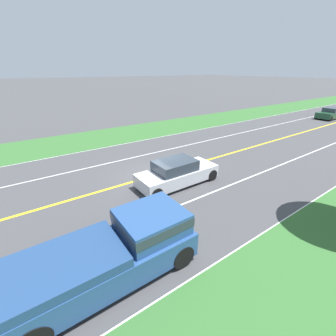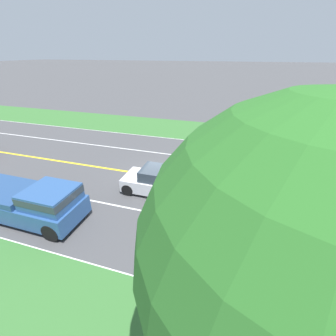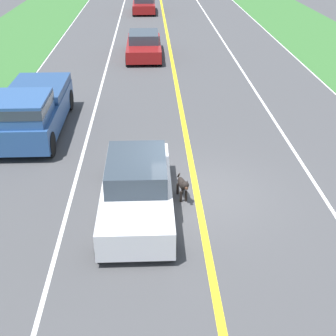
% 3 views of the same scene
% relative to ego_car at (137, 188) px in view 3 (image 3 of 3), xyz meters
% --- Properties ---
extents(ground_plane, '(400.00, 400.00, 0.00)m').
position_rel_ego_car_xyz_m(ground_plane, '(-1.64, -0.70, -0.67)').
color(ground_plane, '#424244').
extents(centre_divider_line, '(0.18, 160.00, 0.01)m').
position_rel_ego_car_xyz_m(centre_divider_line, '(-1.64, -0.70, -0.67)').
color(centre_divider_line, yellow).
rests_on(centre_divider_line, ground).
extents(lane_dash_same_dir, '(0.10, 160.00, 0.01)m').
position_rel_ego_car_xyz_m(lane_dash_same_dir, '(1.86, -0.70, -0.67)').
color(lane_dash_same_dir, white).
rests_on(lane_dash_same_dir, ground).
extents(lane_dash_oncoming, '(0.10, 160.00, 0.01)m').
position_rel_ego_car_xyz_m(lane_dash_oncoming, '(-5.14, -0.70, -0.67)').
color(lane_dash_oncoming, white).
rests_on(lane_dash_oncoming, ground).
extents(ego_car, '(1.80, 4.65, 1.44)m').
position_rel_ego_car_xyz_m(ego_car, '(0.00, 0.00, 0.00)').
color(ego_car, silver).
rests_on(ego_car, ground).
extents(dog, '(0.32, 1.08, 0.72)m').
position_rel_ego_car_xyz_m(dog, '(-1.22, -0.49, -0.22)').
color(dog, black).
rests_on(dog, ground).
extents(pickup_truck, '(2.11, 5.39, 1.81)m').
position_rel_ego_car_xyz_m(pickup_truck, '(3.81, -5.23, 0.26)').
color(pickup_truck, '#284C84').
rests_on(pickup_truck, ground).
extents(car_trailing_near, '(1.91, 4.80, 1.30)m').
position_rel_ego_car_xyz_m(car_trailing_near, '(-0.11, -16.01, -0.06)').
color(car_trailing_near, maroon).
rests_on(car_trailing_near, ground).
extents(car_trailing_mid, '(1.86, 4.25, 1.40)m').
position_rel_ego_car_xyz_m(car_trailing_mid, '(-0.05, -30.43, -0.03)').
color(car_trailing_mid, maroon).
rests_on(car_trailing_mid, ground).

